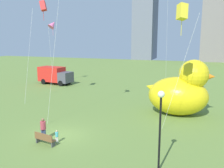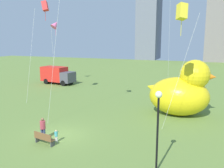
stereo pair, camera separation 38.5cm
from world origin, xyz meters
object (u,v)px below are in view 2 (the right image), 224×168
Objects in this scene: person_adult at (43,127)px; person_child at (56,135)px; box_truck at (57,75)px; kite_yellow at (182,12)px; lamppost at (158,116)px; park_bench at (44,138)px; giant_inflatable_duck at (181,92)px; kite_pink at (55,25)px; kite_red at (45,7)px.

person_child is at bearing -5.37° from person_adult.
person_adult is 23.42m from box_truck.
kite_yellow is at bearing 23.98° from person_adult.
box_truck is 0.60× the size of kite_yellow.
lamppost reaches higher than person_child.
park_bench is at bearing -150.30° from kite_yellow.
giant_inflatable_duck is 0.64× the size of kite_pink.
kite_pink is at bearing -57.38° from box_truck.
park_bench is at bearing -130.28° from person_child.
giant_inflatable_duck is 1.42× the size of lamppost.
kite_yellow reaches higher than lamppost.
park_bench is 1.02× the size of person_adult.
person_child is at bearing 169.50° from lamppost.
person_child is 0.14× the size of giant_inflatable_duck.
kite_pink is (-12.55, 20.86, 9.23)m from park_bench.
giant_inflatable_duck is at bearing 51.95° from person_child.
box_truck is at bearing 123.04° from person_child.
person_adult is 16.46m from kite_red.
kite_yellow is at bearing -21.93° from kite_red.
kite_red is at bearing 177.10° from giant_inflatable_duck.
box_truck is 0.50× the size of kite_red.
kite_pink is at bearing 154.25° from giant_inflatable_duck.
park_bench is 1.13m from person_adult.
giant_inflatable_duck reaches higher than lamppost.
person_adult is 1.31m from person_child.
kite_red is (-7.03, 10.76, 10.29)m from person_adult.
person_child is 12.90m from giant_inflatable_duck.
person_adult is at bearing 174.63° from person_child.
kite_red reaches higher than box_truck.
person_adult is at bearing -59.35° from box_truck.
park_bench is 0.29× the size of box_truck.
person_child is at bearing -56.96° from kite_pink.
person_adult is at bearing 170.20° from lamppost.
giant_inflatable_duck is 18.43m from kite_red.
lamppost is at bearing -9.80° from person_adult.
kite_red reaches higher than giant_inflatable_duck.
park_bench is at bearing -58.97° from box_truck.
box_truck reaches higher than person_adult.
lamppost is (7.69, -1.42, 2.82)m from person_child.
kite_pink is at bearing 120.65° from person_adult.
park_bench is 24.45m from box_truck.
kite_yellow is 0.84× the size of kite_red.
person_child is 25.77m from kite_pink.
person_child is 0.09× the size of kite_pink.
giant_inflatable_duck is at bearing -2.90° from kite_red.
person_child is 12.75m from kite_yellow.
giant_inflatable_duck reaches higher than box_truck.
person_adult is 13.27m from kite_yellow.
giant_inflatable_duck is at bearing -25.86° from box_truck.
giant_inflatable_duck is (9.11, 9.94, 1.44)m from person_adult.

